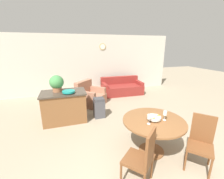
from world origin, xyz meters
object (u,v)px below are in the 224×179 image
at_px(potted_plant, 57,83).
at_px(dining_chair_near_left, 143,156).
at_px(trash_bin, 99,108).
at_px(armchair, 90,97).
at_px(dining_chair_near_right, 201,140).
at_px(teal_bowl, 69,92).
at_px(fruit_bowl, 154,118).
at_px(couch, 122,88).
at_px(dining_table, 153,127).
at_px(kitchen_island, 65,106).
at_px(wine_glass_left, 149,117).
at_px(wine_glass_right, 165,113).

bearing_deg(potted_plant, dining_chair_near_left, -65.07).
relative_size(trash_bin, armchair, 0.50).
bearing_deg(potted_plant, dining_chair_near_right, -47.44).
bearing_deg(dining_chair_near_left, teal_bowl, 69.99).
bearing_deg(fruit_bowl, couch, 77.69).
bearing_deg(fruit_bowl, potted_plant, 131.20).
bearing_deg(teal_bowl, fruit_bowl, -49.90).
relative_size(dining_chair_near_left, fruit_bowl, 3.66).
height_order(dining_table, couch, couch).
height_order(kitchen_island, trash_bin, kitchen_island).
relative_size(dining_chair_near_right, teal_bowl, 2.84).
bearing_deg(dining_table, dining_chair_near_left, -133.00).
relative_size(fruit_bowl, potted_plant, 0.57).
bearing_deg(dining_chair_near_right, armchair, -20.70).
height_order(fruit_bowl, couch, fruit_bowl).
distance_m(fruit_bowl, kitchen_island, 2.69).
bearing_deg(armchair, kitchen_island, -177.65).
height_order(fruit_bowl, kitchen_island, kitchen_island).
height_order(wine_glass_left, potted_plant, potted_plant).
relative_size(dining_table, dining_chair_near_left, 1.26).
xyz_separation_m(fruit_bowl, teal_bowl, (-1.57, 1.87, 0.15)).
xyz_separation_m(dining_chair_near_right, potted_plant, (-2.51, 2.73, 0.63)).
height_order(potted_plant, trash_bin, potted_plant).
relative_size(dining_table, wine_glass_right, 6.35).
bearing_deg(wine_glass_right, teal_bowl, 132.50).
bearing_deg(teal_bowl, wine_glass_left, -54.84).
relative_size(dining_table, potted_plant, 2.63).
relative_size(fruit_bowl, wine_glass_left, 1.38).
height_order(fruit_bowl, armchair, armchair).
distance_m(kitchen_island, couch, 3.28).
bearing_deg(couch, trash_bin, -125.41).
relative_size(wine_glass_left, kitchen_island, 0.16).
distance_m(kitchen_island, potted_plant, 0.73).
bearing_deg(dining_chair_near_left, potted_plant, 73.41).
bearing_deg(dining_table, wine_glass_right, -18.76).
distance_m(dining_chair_near_left, wine_glass_left, 0.76).
height_order(potted_plant, couch, potted_plant).
bearing_deg(wine_glass_left, dining_chair_near_left, -127.83).
height_order(dining_table, armchair, armchair).
height_order(fruit_bowl, wine_glass_right, wine_glass_right).
distance_m(wine_glass_left, teal_bowl, 2.42).
bearing_deg(fruit_bowl, armchair, 103.98).
distance_m(wine_glass_right, armchair, 3.38).
height_order(dining_table, dining_chair_near_right, dining_chair_near_right).
xyz_separation_m(potted_plant, trash_bin, (1.19, -0.19, -0.85)).
height_order(dining_table, wine_glass_left, wine_glass_left).
relative_size(dining_chair_near_right, potted_plant, 2.09).
xyz_separation_m(fruit_bowl, kitchen_island, (-1.72, 2.03, -0.35)).
xyz_separation_m(dining_chair_near_left, wine_glass_left, (0.41, 0.52, 0.36)).
distance_m(wine_glass_right, couch, 4.19).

